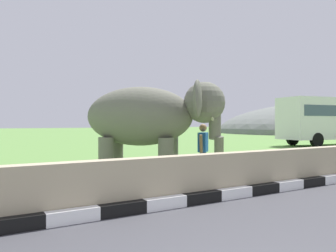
{
  "coord_description": "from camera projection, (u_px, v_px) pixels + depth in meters",
  "views": [
    {
      "loc": [
        -2.36,
        -1.6,
        1.69
      ],
      "look_at": [
        2.59,
        6.59,
        1.6
      ],
      "focal_mm": 36.18,
      "sensor_mm": 36.0,
      "label": 1
    }
  ],
  "objects": [
    {
      "name": "elephant",
      "position": [
        152.0,
        118.0,
        9.72
      ],
      "size": [
        3.91,
        3.73,
        2.84
      ],
      "color": "#666758",
      "rests_on": "ground_plane"
    },
    {
      "name": "barrier_parapet",
      "position": [
        197.0,
        177.0,
        7.37
      ],
      "size": [
        28.0,
        0.36,
        1.0
      ],
      "primitive_type": "cube",
      "color": "tan",
      "rests_on": "ground_plane"
    },
    {
      "name": "bus_white",
      "position": [
        333.0,
        118.0,
        25.45
      ],
      "size": [
        9.09,
        3.79,
        3.5
      ],
      "color": "silver",
      "rests_on": "ground_plane"
    },
    {
      "name": "striped_curb",
      "position": [
        99.0,
        213.0,
        5.9
      ],
      "size": [
        16.2,
        0.2,
        0.24
      ],
      "color": "white",
      "rests_on": "ground_plane"
    },
    {
      "name": "person_handler",
      "position": [
        203.0,
        148.0,
        10.13
      ],
      "size": [
        0.56,
        0.5,
        1.66
      ],
      "color": "navy",
      "rests_on": "ground_plane"
    }
  ]
}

